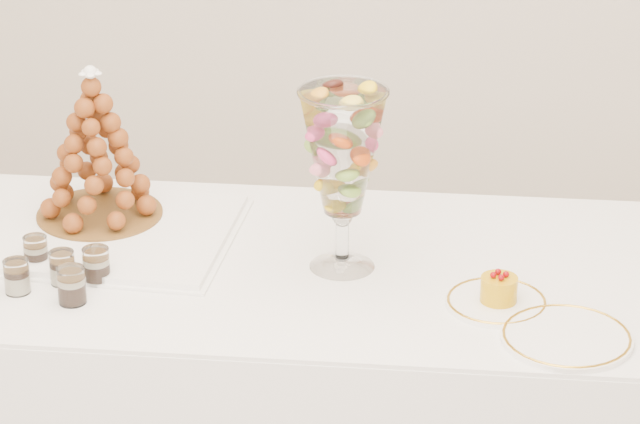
# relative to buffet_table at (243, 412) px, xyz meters

# --- Properties ---
(buffet_table) EXTENTS (2.03, 0.92, 0.76)m
(buffet_table) POSITION_rel_buffet_table_xyz_m (0.00, 0.00, 0.00)
(buffet_table) COLOR white
(buffet_table) RESTS_ON ground
(lace_tray) EXTENTS (0.60, 0.45, 0.02)m
(lace_tray) POSITION_rel_buffet_table_xyz_m (-0.34, 0.07, 0.39)
(lace_tray) COLOR white
(lace_tray) RESTS_ON buffet_table
(macaron_vase) EXTENTS (0.18, 0.18, 0.39)m
(macaron_vase) POSITION_rel_buffet_table_xyz_m (0.22, 0.01, 0.63)
(macaron_vase) COLOR white
(macaron_vase) RESTS_ON buffet_table
(cake_plate) EXTENTS (0.20, 0.20, 0.01)m
(cake_plate) POSITION_rel_buffet_table_xyz_m (0.55, -0.10, 0.38)
(cake_plate) COLOR white
(cake_plate) RESTS_ON buffet_table
(spare_plate) EXTENTS (0.25, 0.25, 0.01)m
(spare_plate) POSITION_rel_buffet_table_xyz_m (0.69, -0.22, 0.38)
(spare_plate) COLOR white
(spare_plate) RESTS_ON buffet_table
(verrine_a) EXTENTS (0.06, 0.06, 0.07)m
(verrine_a) POSITION_rel_buffet_table_xyz_m (-0.41, -0.10, 0.41)
(verrine_a) COLOR white
(verrine_a) RESTS_ON buffet_table
(verrine_b) EXTENTS (0.06, 0.06, 0.07)m
(verrine_b) POSITION_rel_buffet_table_xyz_m (-0.33, -0.16, 0.41)
(verrine_b) COLOR white
(verrine_b) RESTS_ON buffet_table
(verrine_c) EXTENTS (0.06, 0.06, 0.08)m
(verrine_c) POSITION_rel_buffet_table_xyz_m (-0.27, -0.14, 0.42)
(verrine_c) COLOR white
(verrine_c) RESTS_ON buffet_table
(verrine_d) EXTENTS (0.06, 0.06, 0.07)m
(verrine_d) POSITION_rel_buffet_table_xyz_m (-0.41, -0.21, 0.41)
(verrine_d) COLOR white
(verrine_d) RESTS_ON buffet_table
(verrine_e) EXTENTS (0.07, 0.07, 0.08)m
(verrine_e) POSITION_rel_buffet_table_xyz_m (-0.29, -0.24, 0.42)
(verrine_e) COLOR white
(verrine_e) RESTS_ON buffet_table
(croquembouche) EXTENTS (0.28, 0.28, 0.35)m
(croquembouche) POSITION_rel_buffet_table_xyz_m (-0.35, 0.13, 0.57)
(croquembouche) COLOR brown
(croquembouche) RESTS_ON lace_tray
(mousse_cake) EXTENTS (0.07, 0.07, 0.06)m
(mousse_cake) POSITION_rel_buffet_table_xyz_m (0.55, -0.10, 0.41)
(mousse_cake) COLOR #CD9609
(mousse_cake) RESTS_ON cake_plate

